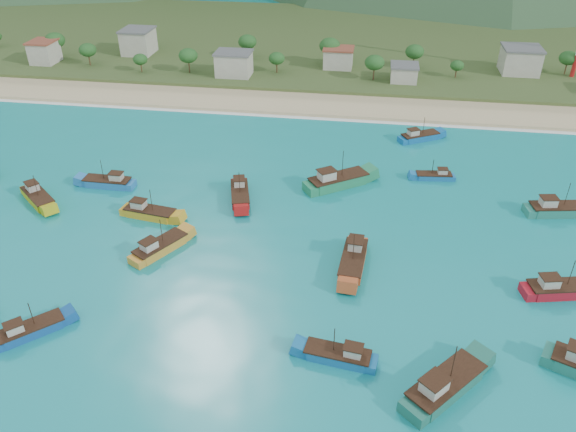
# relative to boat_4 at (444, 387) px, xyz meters

# --- Properties ---
(ground) EXTENTS (600.00, 600.00, 0.00)m
(ground) POSITION_rel_boat_4_xyz_m (-21.19, 14.06, -0.96)
(ground) COLOR #0B8278
(ground) RESTS_ON ground
(beach) EXTENTS (400.00, 18.00, 1.20)m
(beach) POSITION_rel_boat_4_xyz_m (-21.19, 93.06, -0.96)
(beach) COLOR beige
(beach) RESTS_ON ground
(land) EXTENTS (400.00, 110.00, 2.40)m
(land) POSITION_rel_boat_4_xyz_m (-21.19, 154.06, -0.96)
(land) COLOR #385123
(land) RESTS_ON ground
(surf_line) EXTENTS (400.00, 2.50, 0.08)m
(surf_line) POSITION_rel_boat_4_xyz_m (-21.19, 83.56, -0.96)
(surf_line) COLOR white
(surf_line) RESTS_ON ground
(village) EXTENTS (203.99, 27.83, 7.31)m
(village) POSITION_rel_boat_4_xyz_m (-9.26, 117.81, 3.82)
(village) COLOR beige
(village) RESTS_ON ground
(vegetation) EXTENTS (274.15, 25.74, 8.36)m
(vegetation) POSITION_rel_boat_4_xyz_m (-24.52, 117.48, 4.23)
(vegetation) COLOR #235623
(vegetation) RESTS_ON ground
(boat_4) EXTENTS (11.21, 11.88, 7.46)m
(boat_4) POSITION_rel_boat_4_xyz_m (0.00, 0.00, 0.00)
(boat_4) COLOR #1E6656
(boat_4) RESTS_ON ground
(boat_5) EXTENTS (10.11, 9.37, 6.30)m
(boat_5) POSITION_rel_boat_4_xyz_m (-71.95, 34.88, -0.21)
(boat_5) COLOR #B4AD15
(boat_5) RESTS_ON ground
(boat_7) EXTENTS (8.16, 3.20, 4.70)m
(boat_7) POSITION_rel_boat_4_xyz_m (2.68, 55.24, -0.50)
(boat_7) COLOR #1566AB
(boat_7) RESTS_ON ground
(boat_9) EXTENTS (10.05, 7.43, 5.85)m
(boat_9) POSITION_rel_boat_4_xyz_m (0.53, 73.94, -0.29)
(boat_9) COLOR #0D5EA5
(boat_9) RESTS_ON ground
(boat_11) EXTENTS (8.06, 10.63, 6.22)m
(boat_11) POSITION_rel_boat_4_xyz_m (-43.73, 22.74, -0.23)
(boat_11) COLOR gold
(boat_11) RESTS_ON ground
(boat_12) EXTENTS (11.49, 5.55, 6.53)m
(boat_12) POSITION_rel_boat_4_xyz_m (18.51, 21.24, -0.17)
(boat_12) COLOR #B41523
(boat_12) RESTS_ON ground
(boat_13) EXTENTS (10.37, 3.18, 6.10)m
(boat_13) POSITION_rel_boat_4_xyz_m (-61.26, 42.48, -0.25)
(boat_13) COLOR #226DB8
(boat_13) RESTS_ON ground
(boat_15) EXTENTS (8.72, 8.52, 5.56)m
(boat_15) POSITION_rel_boat_4_xyz_m (-54.51, 1.78, -0.34)
(boat_15) COLOR #114B94
(boat_15) RESTS_ON ground
(boat_17) EXTENTS (13.23, 10.87, 7.90)m
(boat_17) POSITION_rel_boat_4_xyz_m (-16.59, 49.18, 0.08)
(boat_17) COLOR #1D7F53
(boat_17) RESTS_ON ground
(boat_19) EXTENTS (4.39, 11.95, 6.92)m
(boat_19) POSITION_rel_boat_4_xyz_m (-12.12, 23.78, -0.10)
(boat_19) COLOR #B34D25
(boat_19) RESTS_ON ground
(boat_20) EXTENTS (5.82, 11.17, 6.33)m
(boat_20) POSITION_rel_boat_4_xyz_m (-34.54, 41.82, -0.20)
(boat_20) COLOR #A91414
(boat_20) RESTS_ON ground
(boat_25) EXTENTS (9.84, 4.13, 5.63)m
(boat_25) POSITION_rel_boat_4_xyz_m (-12.86, 3.34, -0.33)
(boat_25) COLOR #1361A0
(boat_25) RESTS_ON ground
(boat_26) EXTENTS (10.72, 4.64, 6.13)m
(boat_26) POSITION_rel_boat_4_xyz_m (-49.26, 32.83, -0.24)
(boat_26) COLOR gold
(boat_26) RESTS_ON ground
(boat_27) EXTENTS (12.02, 5.38, 6.86)m
(boat_27) POSITION_rel_boat_4_xyz_m (23.83, 44.76, -0.11)
(boat_27) COLOR #247A69
(boat_27) RESTS_ON ground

